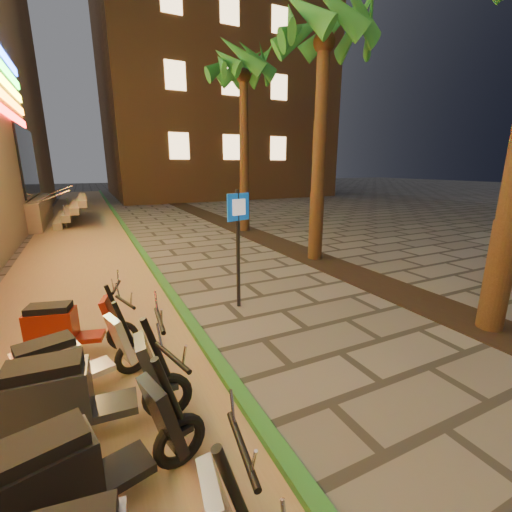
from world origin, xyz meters
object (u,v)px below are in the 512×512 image
scooter_8 (80,394)px  scooter_9 (71,363)px  scooter_7 (83,467)px  pedestrian_sign (238,233)px  scooter_10 (69,327)px

scooter_8 → scooter_9: size_ratio=1.16×
scooter_7 → scooter_8: scooter_8 is taller
scooter_7 → scooter_9: size_ratio=1.11×
pedestrian_sign → scooter_8: 3.76m
pedestrian_sign → scooter_7: bearing=-145.5°
scooter_8 → scooter_10: scooter_8 is taller
scooter_9 → scooter_10: size_ratio=1.01×
scooter_7 → scooter_10: scooter_7 is taller
scooter_8 → scooter_9: 0.78m
scooter_7 → scooter_9: scooter_7 is taller
scooter_10 → scooter_7: bearing=-71.9°
scooter_10 → pedestrian_sign: bearing=26.0°
scooter_7 → scooter_8: size_ratio=0.96×
pedestrian_sign → scooter_10: (-2.88, -0.59, -1.01)m
scooter_8 → scooter_10: bearing=98.9°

